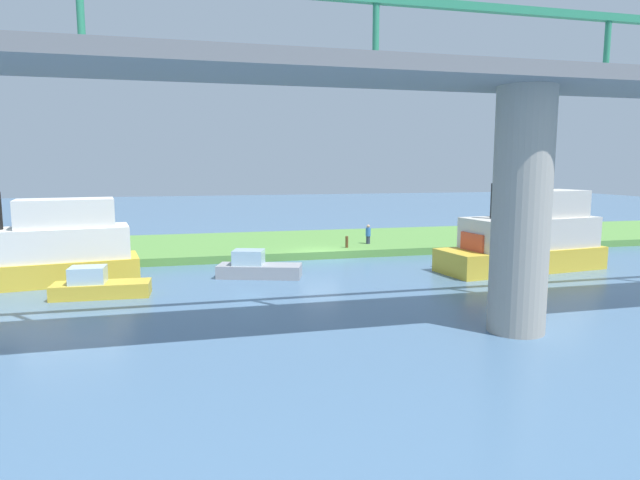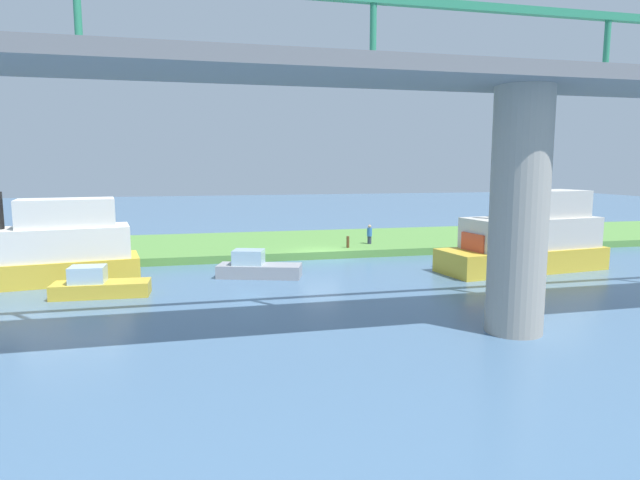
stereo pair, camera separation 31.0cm
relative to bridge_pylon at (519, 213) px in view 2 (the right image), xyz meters
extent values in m
plane|color=#4C7093|center=(3.20, -16.85, -4.43)|extent=(160.00, 160.00, 0.00)
cube|color=#5B9342|center=(3.20, -22.85, -4.18)|extent=(80.00, 12.00, 0.50)
cylinder|color=#9E998E|center=(0.00, 0.00, 0.00)|extent=(2.07, 2.07, 8.86)
cube|color=slate|center=(0.00, 0.00, 4.68)|extent=(68.86, 4.00, 0.50)
cube|color=#2D8C66|center=(0.00, -2.00, 7.53)|extent=(68.86, 0.30, 0.30)
cylinder|color=#2D8C66|center=(-4.92, -2.00, 6.23)|extent=(0.24, 0.24, 2.60)
cylinder|color=#2D8C66|center=(4.92, -2.00, 6.23)|extent=(0.24, 0.24, 2.60)
cylinder|color=#2D8C66|center=(14.76, -2.00, 6.23)|extent=(0.24, 0.24, 2.60)
cylinder|color=#2D334C|center=(-1.06, -19.73, -3.65)|extent=(0.29, 0.29, 0.55)
cylinder|color=blue|center=(-1.06, -19.73, -3.08)|extent=(0.49, 0.49, 0.60)
sphere|color=tan|center=(-1.06, -19.73, -2.66)|extent=(0.24, 0.24, 0.24)
cylinder|color=brown|center=(0.99, -18.29, -3.53)|extent=(0.20, 0.20, 0.79)
cube|color=gold|center=(-7.34, -10.51, -3.76)|extent=(10.33, 4.54, 1.33)
cube|color=beige|center=(-7.89, -10.58, -2.21)|extent=(8.30, 3.96, 1.78)
cube|color=beige|center=(-8.66, -10.68, -0.54)|extent=(5.27, 3.13, 1.55)
cylinder|color=black|center=(-5.36, -10.27, -0.32)|extent=(0.56, 0.56, 2.00)
cube|color=#D84C2D|center=(-4.69, -10.19, -2.60)|extent=(2.01, 2.20, 1.00)
cube|color=#99999E|center=(7.86, -12.15, -4.08)|extent=(4.82, 2.94, 0.71)
cube|color=silver|center=(8.44, -12.34, -3.32)|extent=(1.95, 1.73, 0.81)
cube|color=gold|center=(15.65, -9.47, -4.09)|extent=(4.42, 1.72, 0.68)
cube|color=silver|center=(16.24, -9.50, -3.36)|extent=(1.62, 1.30, 0.77)
cube|color=gold|center=(-9.45, -14.69, -4.11)|extent=(4.23, 1.97, 0.63)
cube|color=silver|center=(-8.91, -14.76, -3.43)|extent=(1.61, 1.34, 0.73)
cube|color=gold|center=(19.02, -13.22, -3.80)|extent=(9.78, 4.52, 1.25)
cube|color=white|center=(18.50, -13.29, -2.34)|extent=(7.87, 3.93, 1.67)
cube|color=white|center=(17.78, -13.41, -0.77)|extent=(5.01, 3.07, 1.46)
camera|label=1|loc=(11.81, 17.21, 1.67)|focal=30.57mm
camera|label=2|loc=(11.51, 17.28, 1.67)|focal=30.57mm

